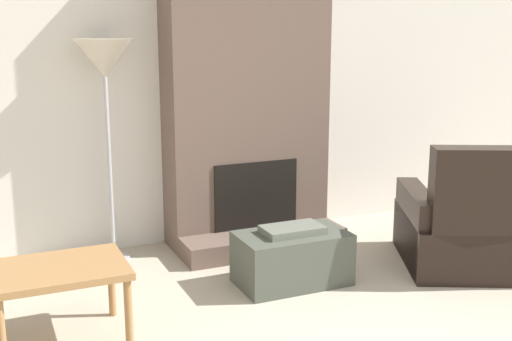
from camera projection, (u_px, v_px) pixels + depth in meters
name	position (u px, v px, depth m)	size (l,w,h in m)	color
wall_back	(236.00, 81.00, 5.31)	(7.09, 0.06, 2.60)	silver
fireplace	(247.00, 92.00, 5.11)	(1.32, 0.72, 2.60)	brown
ottoman	(292.00, 257.00, 4.42)	(0.75, 0.44, 0.41)	#474C42
armchair	(468.00, 231.00, 4.70)	(1.21, 1.25, 0.96)	black
side_table	(59.00, 276.00, 3.54)	(0.73, 0.55, 0.45)	#9E7042
floor_lamp_left	(104.00, 65.00, 4.60)	(0.43, 0.43, 1.66)	#ADADB2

